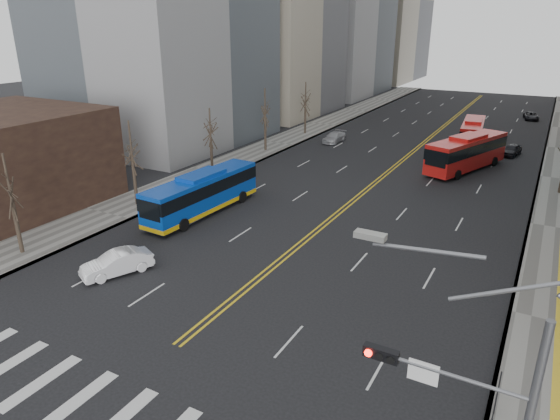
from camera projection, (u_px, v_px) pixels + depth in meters
ground at (97, 411)px, 20.47m from camera, size 220.00×220.00×0.00m
sidewalk_left at (278, 143)px, 64.72m from camera, size 5.00×130.00×0.15m
crosswalk at (97, 411)px, 20.47m from camera, size 26.70×4.00×0.01m
centerline at (424, 142)px, 65.51m from camera, size 0.55×100.00×0.01m
signal_mast at (473, 402)px, 14.18m from camera, size 5.37×0.37×9.39m
street_trees at (308, 128)px, 50.26m from camera, size 35.20×47.20×7.60m
blue_bus at (202, 192)px, 40.91m from camera, size 3.22×11.96×3.45m
red_bus_near at (467, 151)px, 52.75m from camera, size 6.65×12.13×3.76m
red_bus_far at (473, 131)px, 63.16m from camera, size 3.47×10.80×3.38m
car_white at (117, 263)px, 31.32m from camera, size 3.25×4.66×1.46m
car_dark_mid at (512, 150)px, 58.97m from camera, size 2.28×4.14×1.33m
car_silver at (334, 137)px, 65.46m from camera, size 1.96×4.54×1.30m
car_dark_far at (531, 116)px, 80.33m from camera, size 2.74×4.54×1.18m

